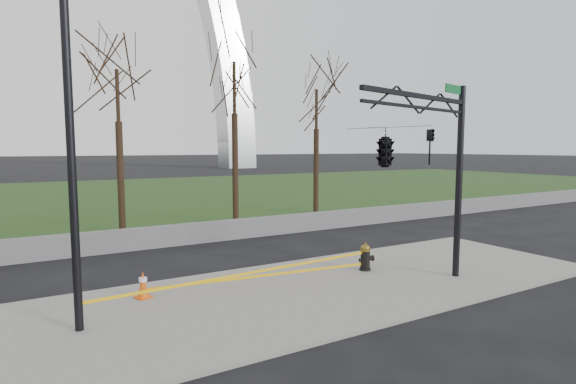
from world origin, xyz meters
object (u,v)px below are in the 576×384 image
fire_hydrant (366,257)px  street_light (81,121)px  traffic_signal_mast (402,147)px  traffic_cone (143,285)px

fire_hydrant → street_light: street_light is taller
traffic_signal_mast → fire_hydrant: bearing=54.2°
fire_hydrant → traffic_cone: size_ratio=1.28×
street_light → traffic_cone: bearing=37.0°
traffic_signal_mast → street_light: bearing=150.6°
fire_hydrant → street_light: bearing=-163.6°
traffic_cone → street_light: (-1.48, -1.45, 4.24)m
fire_hydrant → traffic_signal_mast: traffic_signal_mast is taller
street_light → traffic_signal_mast: bearing=-23.6°
traffic_signal_mast → traffic_cone: bearing=135.4°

